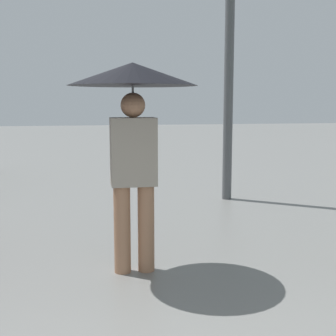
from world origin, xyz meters
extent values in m
cylinder|color=#9E7051|center=(0.01, 3.43, 0.41)|extent=(0.15, 0.15, 0.82)
cylinder|color=#9E7051|center=(0.23, 3.43, 0.41)|extent=(0.15, 0.15, 0.82)
cube|color=gray|center=(0.12, 3.43, 1.13)|extent=(0.41, 0.24, 0.61)
sphere|color=#9E7051|center=(0.12, 3.43, 1.54)|extent=(0.22, 0.22, 0.22)
cylinder|color=#515456|center=(0.12, 3.43, 1.39)|extent=(0.02, 0.02, 0.65)
cone|color=black|center=(0.12, 3.43, 1.82)|extent=(1.16, 1.16, 0.20)
cylinder|color=#515456|center=(1.97, 6.41, 2.49)|extent=(0.15, 0.15, 4.98)
camera|label=1|loc=(-0.35, -0.76, 1.58)|focal=50.00mm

